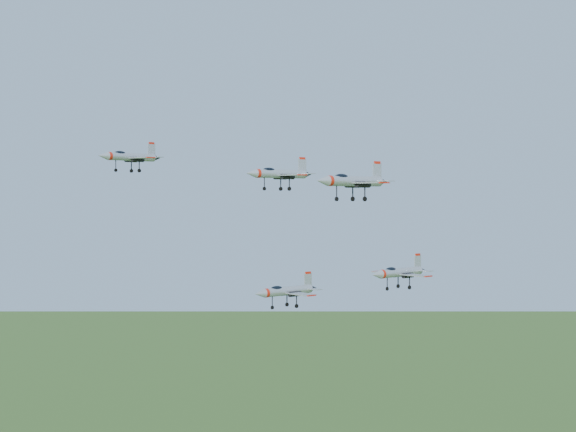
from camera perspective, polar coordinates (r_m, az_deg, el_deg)
jet_lead at (r=130.47m, az=-11.22°, el=4.16°), size 11.92×9.98×3.19m
jet_left_high at (r=130.42m, az=-0.66°, el=3.04°), size 13.20×10.83×3.54m
jet_right_high at (r=108.58m, az=4.58°, el=2.51°), size 13.12×10.81×3.51m
jet_left_low at (r=132.65m, az=-0.15°, el=-5.34°), size 13.53×11.19×3.62m
jet_right_low at (r=124.71m, az=7.89°, el=-3.98°), size 12.63×10.49×3.37m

